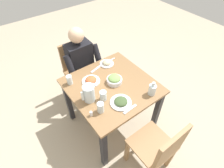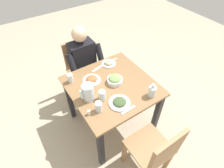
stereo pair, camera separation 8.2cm
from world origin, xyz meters
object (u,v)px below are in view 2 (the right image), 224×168
(chair_far, at_px, (155,151))
(plate_rice_curry, at_px, (92,79))
(water_pitcher, at_px, (88,92))
(water_glass_far_right, at_px, (70,78))
(chair_near, at_px, (81,67))
(plate_dolmas, at_px, (120,102))
(oil_carafe, at_px, (152,92))
(salad_bowl, at_px, (115,80))
(diner_near, at_px, (86,66))
(salt_shaker, at_px, (89,113))
(plate_beans, at_px, (109,63))
(water_glass_near_right, at_px, (99,107))
(water_glass_center, at_px, (102,95))
(dining_table, at_px, (112,93))

(chair_far, xyz_separation_m, plate_rice_curry, (0.15, -0.96, 0.27))
(water_pitcher, xyz_separation_m, water_glass_far_right, (0.05, -0.33, -0.04))
(chair_near, xyz_separation_m, chair_far, (-0.03, 1.55, 0.00))
(plate_dolmas, xyz_separation_m, oil_carafe, (-0.34, 0.10, 0.04))
(plate_rice_curry, bearing_deg, salad_bowl, 140.93)
(diner_near, bearing_deg, salt_shaker, 64.82)
(water_pitcher, relative_size, plate_dolmas, 0.86)
(oil_carafe, bearing_deg, diner_near, -72.22)
(plate_beans, height_order, water_glass_far_right, water_glass_far_right)
(plate_dolmas, height_order, water_glass_near_right, water_glass_near_right)
(water_glass_center, bearing_deg, chair_near, -100.11)
(water_pitcher, bearing_deg, chair_near, -108.73)
(water_glass_near_right, distance_m, salt_shaker, 0.11)
(diner_near, height_order, plate_rice_curry, diner_near)
(water_pitcher, height_order, salt_shaker, water_pitcher)
(diner_near, relative_size, plate_rice_curry, 5.72)
(dining_table, bearing_deg, salad_bowl, -161.81)
(chair_far, bearing_deg, water_glass_near_right, -62.17)
(plate_dolmas, relative_size, oil_carafe, 1.35)
(salad_bowl, relative_size, plate_beans, 0.99)
(water_pitcher, height_order, plate_rice_curry, water_pitcher)
(dining_table, bearing_deg, water_pitcher, 5.54)
(water_glass_near_right, bearing_deg, water_glass_far_right, -83.37)
(chair_far, bearing_deg, diner_near, -88.79)
(water_pitcher, bearing_deg, salt_shaker, 62.49)
(plate_rice_curry, distance_m, oil_carafe, 0.69)
(plate_beans, relative_size, plate_dolmas, 0.80)
(salad_bowl, bearing_deg, water_pitcher, 7.55)
(chair_far, relative_size, plate_rice_curry, 4.29)
(chair_far, height_order, water_glass_far_right, chair_far)
(water_pitcher, relative_size, water_glass_center, 1.72)
(diner_near, xyz_separation_m, salt_shaker, (0.37, 0.78, 0.13))
(dining_table, xyz_separation_m, chair_near, (0.03, -0.77, -0.13))
(dining_table, height_order, plate_beans, plate_beans)
(salad_bowl, distance_m, salt_shaker, 0.51)
(diner_near, relative_size, plate_beans, 6.69)
(oil_carafe, bearing_deg, salt_shaker, -12.66)
(chair_far, xyz_separation_m, diner_near, (0.03, -1.35, 0.15))
(chair_far, height_order, salad_bowl, chair_far)
(salad_bowl, distance_m, plate_rice_curry, 0.27)
(dining_table, height_order, water_glass_near_right, water_glass_near_right)
(salt_shaker, bearing_deg, diner_near, -115.18)
(water_glass_far_right, height_order, oil_carafe, oil_carafe)
(water_glass_center, relative_size, water_glass_far_right, 1.01)
(plate_rice_curry, bearing_deg, water_glass_far_right, -29.91)
(dining_table, xyz_separation_m, plate_beans, (-0.17, -0.33, 0.15))
(dining_table, distance_m, water_glass_near_right, 0.41)
(plate_dolmas, distance_m, water_glass_near_right, 0.23)
(chair_near, distance_m, water_glass_center, 0.95)
(water_glass_center, bearing_deg, water_glass_far_right, -68.10)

